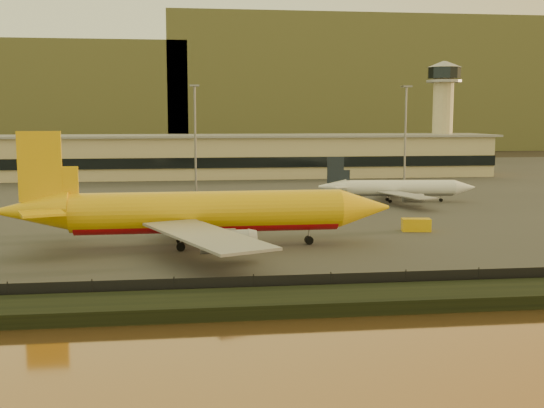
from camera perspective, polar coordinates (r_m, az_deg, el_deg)
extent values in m
plane|color=black|center=(83.29, 1.66, -5.46)|extent=(900.00, 900.00, 0.00)
cube|color=black|center=(66.90, 3.99, -8.08)|extent=(320.00, 7.00, 1.40)
cube|color=#2D2D2D|center=(176.61, -3.22, 1.41)|extent=(320.00, 220.00, 0.20)
cube|color=black|center=(70.54, 3.34, -6.76)|extent=(300.00, 0.05, 2.20)
cube|color=tan|center=(205.94, -3.86, 3.96)|extent=(160.00, 22.00, 12.00)
cube|color=black|center=(194.85, -3.65, 3.47)|extent=(160.00, 0.60, 3.00)
cube|color=gray|center=(205.66, -3.87, 5.71)|extent=(164.00, 24.00, 0.60)
cylinder|color=tan|center=(226.88, 14.07, 6.35)|extent=(6.40, 6.40, 30.00)
cylinder|color=black|center=(227.25, 14.20, 10.57)|extent=(10.40, 10.40, 3.50)
cone|color=gray|center=(227.43, 14.22, 11.26)|extent=(11.20, 11.20, 2.00)
cylinder|color=gray|center=(227.12, 14.18, 9.93)|extent=(11.20, 11.20, 0.80)
cylinder|color=slate|center=(160.30, -6.44, 5.28)|extent=(0.50, 0.50, 25.00)
cube|color=slate|center=(160.34, -6.51, 9.81)|extent=(2.20, 2.20, 0.40)
cylinder|color=slate|center=(166.88, 11.08, 5.27)|extent=(0.50, 0.50, 25.00)
cube|color=slate|center=(166.92, 11.19, 9.63)|extent=(2.20, 2.20, 0.40)
cube|color=olive|center=(432.90, 6.39, 9.55)|extent=(220.00, 160.00, 70.00)
cylinder|color=#E2A90B|center=(95.60, -5.35, -0.55)|extent=(37.67, 5.82, 5.43)
cylinder|color=#B90A10|center=(95.74, -5.34, -1.11)|extent=(36.61, 4.61, 4.24)
cone|color=#E2A90B|center=(99.20, 7.72, -0.30)|extent=(7.37, 5.51, 5.43)
cone|color=#E2A90B|center=(97.35, -19.31, -0.55)|extent=(9.46, 5.53, 5.43)
cube|color=#E2A90B|center=(96.54, -18.86, 2.97)|extent=(5.75, 0.49, 9.51)
cube|color=#E2A90B|center=(102.22, -17.59, 0.11)|extent=(6.53, 6.49, 0.33)
cube|color=#E2A90B|center=(91.61, -18.70, -0.75)|extent=(6.60, 6.56, 0.33)
cube|color=gray|center=(110.02, -6.25, -0.02)|extent=(15.39, 24.56, 0.33)
cylinder|color=gray|center=(106.85, -4.78, -1.03)|extent=(6.30, 3.05, 2.99)
cube|color=gray|center=(81.42, -5.59, -2.63)|extent=(15.78, 24.51, 0.33)
cylinder|color=gray|center=(85.30, -3.93, -3.17)|extent=(6.30, 3.05, 2.99)
cylinder|color=black|center=(98.05, 3.11, -3.03)|extent=(1.20, 0.96, 1.20)
cylinder|color=slate|center=(97.93, 3.11, -2.67)|extent=(0.21, 0.21, 2.44)
cylinder|color=black|center=(93.84, -7.64, -3.56)|extent=(1.20, 0.96, 1.20)
cylinder|color=slate|center=(93.72, -7.65, -3.19)|extent=(0.21, 0.21, 2.44)
cylinder|color=black|center=(98.65, -7.66, -3.02)|extent=(1.20, 0.96, 1.20)
cylinder|color=slate|center=(98.53, -7.67, -2.67)|extent=(0.21, 0.21, 2.44)
cylinder|color=white|center=(148.04, 10.67, 1.36)|extent=(23.51, 5.44, 3.24)
cylinder|color=gray|center=(148.10, 10.66, 1.14)|extent=(22.79, 4.67, 2.52)
cone|color=white|center=(151.70, 15.80, 1.35)|extent=(4.82, 3.65, 3.24)
cone|color=white|center=(145.52, 5.06, 1.45)|extent=(6.11, 3.78, 3.24)
cube|color=black|center=(145.28, 5.33, 2.85)|extent=(3.57, 0.60, 5.66)
cube|color=white|center=(148.86, 5.41, 1.68)|extent=(4.19, 4.11, 0.19)
cube|color=white|center=(142.47, 5.74, 1.42)|extent=(3.83, 3.70, 0.19)
cube|color=gray|center=(156.62, 9.72, 1.50)|extent=(10.74, 15.01, 0.19)
cylinder|color=gray|center=(154.93, 10.46, 1.09)|extent=(4.04, 2.14, 1.78)
cube|color=gray|center=(139.34, 11.20, 0.74)|extent=(8.49, 15.25, 0.19)
cylinder|color=gray|center=(141.93, 11.63, 0.49)|extent=(4.04, 2.14, 1.78)
cylinder|color=black|center=(150.54, 13.95, 0.33)|extent=(0.76, 0.63, 0.71)
cylinder|color=slate|center=(150.50, 13.95, 0.47)|extent=(0.17, 0.17, 1.46)
cylinder|color=black|center=(146.42, 9.84, 0.24)|extent=(0.76, 0.63, 0.71)
cylinder|color=slate|center=(146.38, 9.84, 0.39)|extent=(0.17, 0.17, 1.46)
cylinder|color=black|center=(149.25, 9.61, 0.38)|extent=(0.76, 0.63, 0.71)
cylinder|color=slate|center=(149.21, 9.61, 0.53)|extent=(0.17, 0.17, 1.46)
cube|color=#E2A90B|center=(111.21, 11.97, -1.72)|extent=(4.79, 2.73, 2.03)
cube|color=white|center=(110.33, -12.13, -1.85)|extent=(4.45, 3.32, 1.83)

